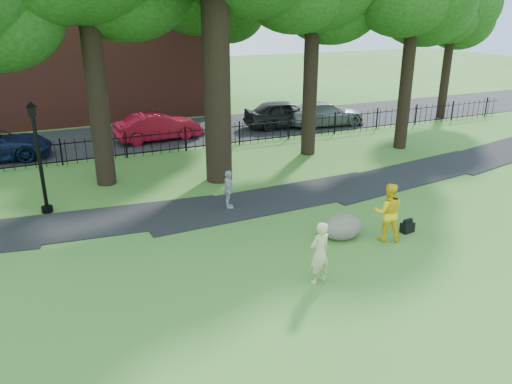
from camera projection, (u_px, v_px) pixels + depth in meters
name	position (u px, v px, depth m)	size (l,w,h in m)	color
ground	(297.00, 247.00, 15.50)	(120.00, 120.00, 0.00)	#3F6D26
footpath	(272.00, 200.00, 19.22)	(36.00, 2.60, 0.03)	black
street	(166.00, 134.00, 29.18)	(80.00, 7.00, 0.02)	black
iron_fence	(185.00, 140.00, 25.55)	(44.00, 0.04, 1.20)	black
brick_building	(69.00, 23.00, 32.39)	(18.00, 8.00, 12.00)	brown
woman	(320.00, 253.00, 13.22)	(0.64, 0.42, 1.75)	#CBBF8B
man	(388.00, 212.00, 15.65)	(0.92, 0.72, 1.90)	yellow
pedestrian	(228.00, 190.00, 18.20)	(0.86, 0.36, 1.46)	#ACABB0
boulder	(342.00, 225.00, 16.02)	(1.40, 1.06, 0.82)	#655E54
lamppost	(40.00, 160.00, 17.43)	(0.40, 0.40, 4.01)	black
backpack	(407.00, 227.00, 16.45)	(0.44, 0.27, 0.33)	black
red_bag	(339.00, 226.00, 16.73)	(0.31, 0.19, 0.21)	maroon
red_sedan	(158.00, 127.00, 27.57)	(1.62, 4.66, 1.54)	maroon
grey_car	(284.00, 114.00, 30.56)	(1.99, 4.95, 1.69)	black
silver_car	(325.00, 114.00, 31.04)	(2.07, 5.09, 1.48)	gray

